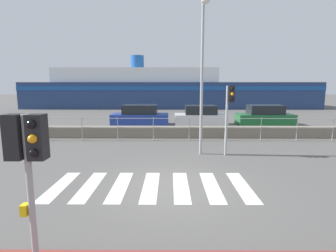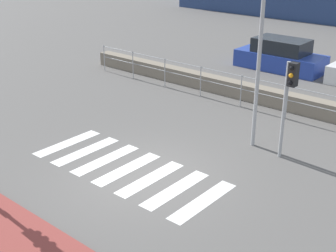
# 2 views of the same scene
# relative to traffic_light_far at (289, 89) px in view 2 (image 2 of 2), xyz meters

# --- Properties ---
(ground_plane) EXTENTS (160.00, 160.00, 0.00)m
(ground_plane) POSITION_rel_traffic_light_far_xyz_m (-2.40, -3.54, -2.16)
(ground_plane) COLOR #565451
(sidewalk_brick) EXTENTS (24.00, 1.80, 0.12)m
(sidewalk_brick) POSITION_rel_traffic_light_far_xyz_m (-2.40, -7.64, -2.10)
(sidewalk_brick) COLOR brown
(sidewalk_brick) RESTS_ON ground_plane
(crosswalk) EXTENTS (5.85, 2.40, 0.01)m
(crosswalk) POSITION_rel_traffic_light_far_xyz_m (-3.05, -3.54, -2.16)
(crosswalk) COLOR silver
(crosswalk) RESTS_ON ground_plane
(seawall) EXTENTS (19.29, 0.55, 0.64)m
(seawall) POSITION_rel_traffic_light_far_xyz_m (-2.40, 3.86, -1.84)
(seawall) COLOR slate
(seawall) RESTS_ON ground_plane
(harbor_fence) EXTENTS (17.40, 0.04, 1.27)m
(harbor_fence) POSITION_rel_traffic_light_far_xyz_m (-2.40, 2.99, -1.33)
(harbor_fence) COLOR #9EA0A3
(harbor_fence) RESTS_ON ground_plane
(traffic_light_far) EXTENTS (0.34, 0.32, 2.94)m
(traffic_light_far) POSITION_rel_traffic_light_far_xyz_m (0.00, 0.00, 0.00)
(traffic_light_far) COLOR #9EA0A3
(traffic_light_far) RESTS_ON ground_plane
(streetlamp) EXTENTS (0.32, 0.95, 6.28)m
(streetlamp) POSITION_rel_traffic_light_far_xyz_m (-1.15, 0.05, 1.70)
(streetlamp) COLOR #9EA0A3
(streetlamp) RESTS_ON ground_plane
(parked_car_blue) EXTENTS (4.26, 1.80, 1.51)m
(parked_car_blue) POSITION_rel_traffic_light_far_xyz_m (-4.72, 8.74, -1.52)
(parked_car_blue) COLOR #233D9E
(parked_car_blue) RESTS_ON ground_plane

